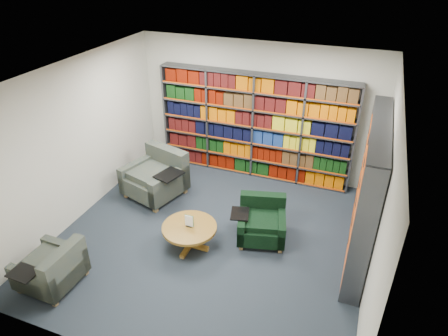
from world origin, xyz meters
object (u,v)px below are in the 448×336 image
(chair_teal_left, at_px, (158,177))
(chair_green_right, at_px, (262,222))
(chair_teal_front, at_px, (54,270))
(coffee_table, at_px, (190,231))

(chair_teal_left, bearing_deg, chair_green_right, -13.80)
(chair_teal_front, bearing_deg, chair_teal_left, 85.60)
(chair_teal_left, relative_size, chair_green_right, 1.30)
(chair_green_right, xyz_separation_m, chair_teal_front, (-2.50, -2.16, 0.00))
(chair_green_right, height_order, coffee_table, chair_green_right)
(chair_teal_front, bearing_deg, coffee_table, 44.57)
(chair_green_right, bearing_deg, chair_teal_left, 166.20)
(chair_teal_left, xyz_separation_m, chair_teal_front, (-0.21, -2.72, -0.08))
(chair_teal_left, xyz_separation_m, chair_green_right, (2.29, -0.56, -0.08))
(chair_teal_front, height_order, coffee_table, chair_teal_front)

